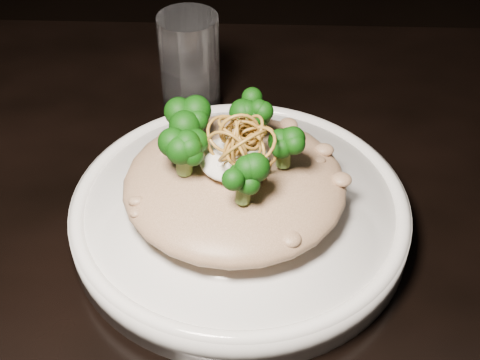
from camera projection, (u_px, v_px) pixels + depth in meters
name	position (u px, v px, depth m)	size (l,w,h in m)	color
table	(300.00, 320.00, 0.61)	(1.10, 0.80, 0.75)	black
plate	(240.00, 215.00, 0.58)	(0.29, 0.29, 0.03)	white
risotto	(235.00, 183.00, 0.55)	(0.19, 0.19, 0.04)	brown
broccoli	(237.00, 142.00, 0.53)	(0.12, 0.12, 0.04)	black
cheese	(234.00, 159.00, 0.53)	(0.06, 0.06, 0.02)	white
shallots	(243.00, 134.00, 0.51)	(0.06, 0.06, 0.04)	brown
drinking_glass	(190.00, 65.00, 0.68)	(0.06, 0.06, 0.11)	white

